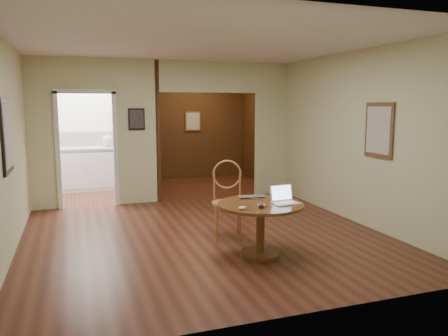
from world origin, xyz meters
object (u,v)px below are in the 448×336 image
object	(u,v)px
chair	(228,194)
closed_laptop	(253,198)
dining_table	(260,217)
open_laptop	(284,198)

from	to	relation	value
chair	closed_laptop	world-z (taller)	chair
dining_table	chair	size ratio (longest dim) A/B	0.98
closed_laptop	chair	bearing A→B (deg)	106.33
chair	open_laptop	xyz separation A→B (m)	(0.38, -0.99, 0.12)
dining_table	open_laptop	xyz separation A→B (m)	(0.28, -0.07, 0.23)
chair	dining_table	bearing A→B (deg)	-67.66
dining_table	chair	bearing A→B (deg)	96.57
chair	closed_laptop	distance (m)	0.66
open_laptop	chair	bearing A→B (deg)	107.00
dining_table	open_laptop	bearing A→B (deg)	-14.16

